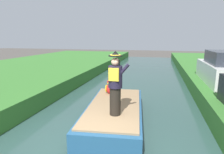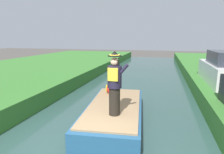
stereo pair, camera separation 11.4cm
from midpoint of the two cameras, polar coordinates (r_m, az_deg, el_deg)
boat at (r=6.61m, az=1.24°, el=-10.67°), size 2.24×4.37×0.61m
person_pirate at (r=5.39m, az=1.40°, el=-2.07°), size 0.61×0.42×1.85m
parrot_plush at (r=7.62m, az=-0.13°, el=-3.19°), size 0.36×0.35×0.57m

